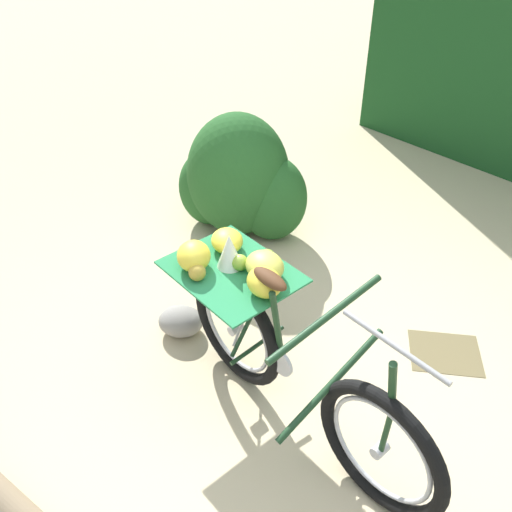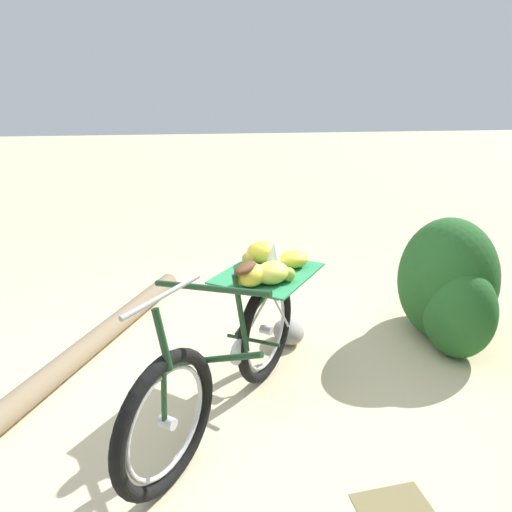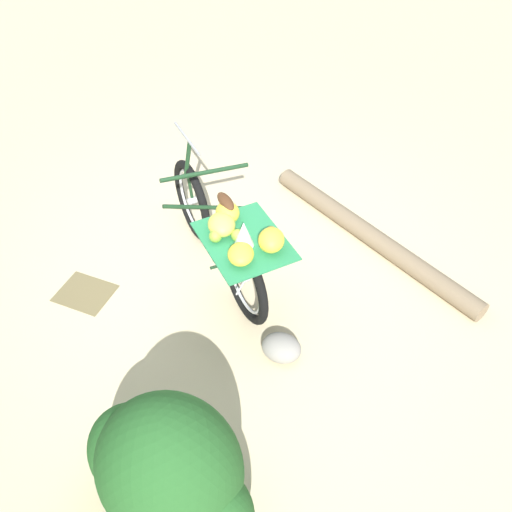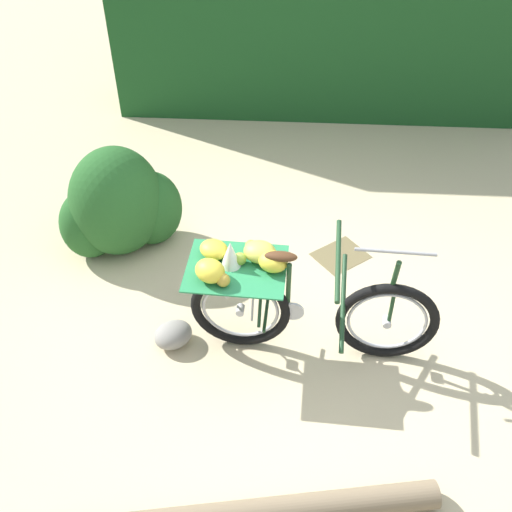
{
  "view_description": "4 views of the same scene",
  "coord_description": "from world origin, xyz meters",
  "px_view_note": "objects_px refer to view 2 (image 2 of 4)",
  "views": [
    {
      "loc": [
        -0.02,
        2.08,
        2.64
      ],
      "look_at": [
        0.29,
        -0.1,
        0.98
      ],
      "focal_mm": 39.3,
      "sensor_mm": 36.0,
      "label": 1
    },
    {
      "loc": [
        -2.16,
        0.45,
        1.81
      ],
      "look_at": [
        0.48,
        -0.14,
        0.88
      ],
      "focal_mm": 30.62,
      "sensor_mm": 36.0,
      "label": 2
    },
    {
      "loc": [
        1.56,
        -2.74,
        3.33
      ],
      "look_at": [
        0.56,
        -0.31,
        0.76
      ],
      "focal_mm": 37.94,
      "sensor_mm": 36.0,
      "label": 3
    },
    {
      "loc": [
        2.01,
        2.29,
        3.5
      ],
      "look_at": [
        0.31,
        -0.16,
        0.86
      ],
      "focal_mm": 41.61,
      "sensor_mm": 36.0,
      "label": 4
    }
  ],
  "objects_px": {
    "shrub_cluster": "(447,288)",
    "path_stone": "(289,332)",
    "bicycle": "(239,335)",
    "fallen_log": "(105,333)"
  },
  "relations": [
    {
      "from": "shrub_cluster",
      "to": "path_stone",
      "type": "distance_m",
      "value": 1.31
    },
    {
      "from": "path_stone",
      "to": "fallen_log",
      "type": "bearing_deg",
      "value": 77.63
    },
    {
      "from": "bicycle",
      "to": "fallen_log",
      "type": "distance_m",
      "value": 1.43
    },
    {
      "from": "fallen_log",
      "to": "path_stone",
      "type": "distance_m",
      "value": 1.48
    },
    {
      "from": "fallen_log",
      "to": "path_stone",
      "type": "height_order",
      "value": "path_stone"
    },
    {
      "from": "bicycle",
      "to": "path_stone",
      "type": "bearing_deg",
      "value": -176.17
    },
    {
      "from": "fallen_log",
      "to": "path_stone",
      "type": "xyz_separation_m",
      "value": [
        -0.32,
        -1.45,
        0.01
      ]
    },
    {
      "from": "bicycle",
      "to": "path_stone",
      "type": "height_order",
      "value": "bicycle"
    },
    {
      "from": "fallen_log",
      "to": "path_stone",
      "type": "relative_size",
      "value": 7.8
    },
    {
      "from": "shrub_cluster",
      "to": "bicycle",
      "type": "bearing_deg",
      "value": 105.81
    }
  ]
}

